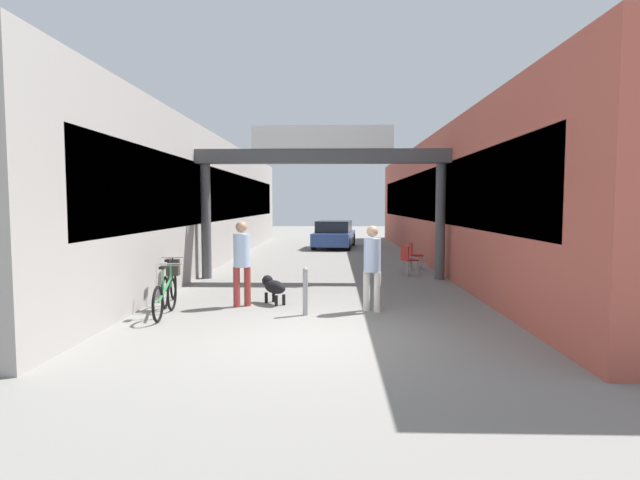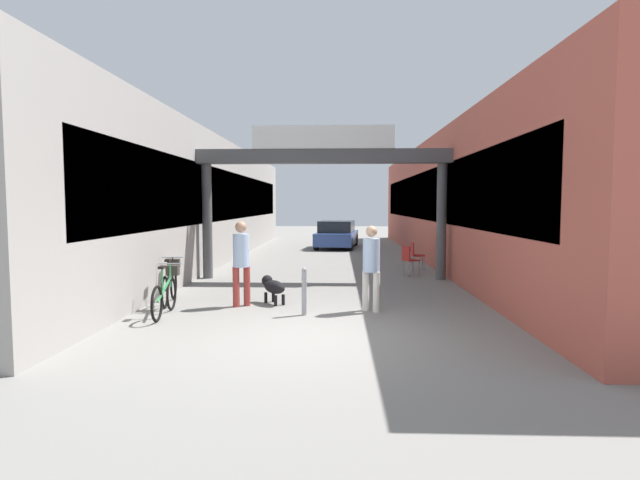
{
  "view_description": "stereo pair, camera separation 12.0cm",
  "coord_description": "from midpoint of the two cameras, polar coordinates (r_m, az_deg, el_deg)",
  "views": [
    {
      "loc": [
        0.31,
        -7.92,
        2.15
      ],
      "look_at": [
        0.0,
        3.76,
        1.3
      ],
      "focal_mm": 28.0,
      "sensor_mm": 36.0,
      "label": 1
    },
    {
      "loc": [
        0.43,
        -7.92,
        2.15
      ],
      "look_at": [
        0.0,
        3.76,
        1.3
      ],
      "focal_mm": 28.0,
      "sensor_mm": 36.0,
      "label": 2
    }
  ],
  "objects": [
    {
      "name": "bicycle_black_second",
      "position": [
        11.35,
        -17.04,
        -4.71
      ],
      "size": [
        0.46,
        1.68,
        0.98
      ],
      "color": "black",
      "rests_on": "ground_plane"
    },
    {
      "name": "dog_on_leash",
      "position": [
        10.84,
        -5.67,
        -5.31
      ],
      "size": [
        0.7,
        0.8,
        0.59
      ],
      "color": "black",
      "rests_on": "ground_plane"
    },
    {
      "name": "ground_plane",
      "position": [
        8.22,
        -1.14,
        -11.01
      ],
      "size": [
        80.0,
        80.0,
        0.0
      ],
      "primitive_type": "plane",
      "color": "gray"
    },
    {
      "name": "cafe_chair_red_farther",
      "position": [
        16.59,
        10.49,
        -1.48
      ],
      "size": [
        0.4,
        0.4,
        0.89
      ],
      "color": "gray",
      "rests_on": "ground_plane"
    },
    {
      "name": "pedestrian_companion",
      "position": [
        9.98,
        5.64,
        -2.56
      ],
      "size": [
        0.47,
        0.47,
        1.72
      ],
      "color": "silver",
      "rests_on": "ground_plane"
    },
    {
      "name": "bicycle_green_nearest",
      "position": [
        10.15,
        -17.45,
        -5.75
      ],
      "size": [
        0.46,
        1.69,
        0.98
      ],
      "color": "black",
      "rests_on": "ground_plane"
    },
    {
      "name": "parked_car_blue",
      "position": [
        24.4,
        1.5,
        0.61
      ],
      "size": [
        2.2,
        4.18,
        1.33
      ],
      "color": "#2D478C",
      "rests_on": "ground_plane"
    },
    {
      "name": "bollard_post_metal",
      "position": [
        9.66,
        -2.04,
        -5.83
      ],
      "size": [
        0.1,
        0.1,
        0.93
      ],
      "color": "gray",
      "rests_on": "ground_plane"
    },
    {
      "name": "storefront_right",
      "position": [
        19.5,
        15.59,
        4.24
      ],
      "size": [
        3.0,
        26.0,
        4.46
      ],
      "color": "#B25142",
      "rests_on": "ground_plane"
    },
    {
      "name": "cafe_chair_red_nearer",
      "position": [
        15.14,
        9.75,
        -2.01
      ],
      "size": [
        0.54,
        0.54,
        0.89
      ],
      "color": "gray",
      "rests_on": "ground_plane"
    },
    {
      "name": "arcade_sign_gateway",
      "position": [
        14.24,
        0.03,
        7.94
      ],
      "size": [
        7.4,
        0.47,
        4.33
      ],
      "color": "#4C4C4F",
      "rests_on": "ground_plane"
    },
    {
      "name": "storefront_left",
      "position": [
        19.7,
        -14.61,
        4.25
      ],
      "size": [
        3.0,
        26.0,
        4.46
      ],
      "color": "#9E9993",
      "rests_on": "ground_plane"
    },
    {
      "name": "pedestrian_with_dog",
      "position": [
        10.54,
        -9.26,
        -1.99
      ],
      "size": [
        0.47,
        0.47,
        1.79
      ],
      "color": "#99332D",
      "rests_on": "ground_plane"
    }
  ]
}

